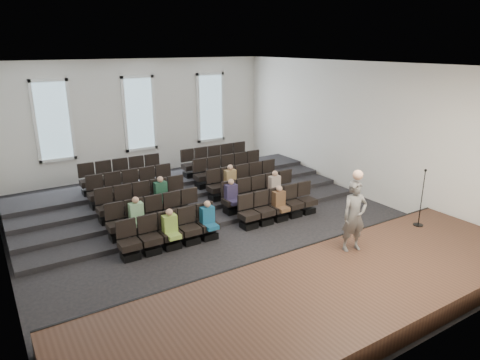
% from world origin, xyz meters
% --- Properties ---
extents(ground, '(14.00, 14.00, 0.00)m').
position_xyz_m(ground, '(0.00, 0.00, 0.00)').
color(ground, black).
rests_on(ground, ground).
extents(ceiling, '(12.00, 14.00, 0.02)m').
position_xyz_m(ceiling, '(0.00, 0.00, 5.01)').
color(ceiling, white).
rests_on(ceiling, ground).
extents(wall_back, '(12.00, 0.04, 5.00)m').
position_xyz_m(wall_back, '(0.00, 7.02, 2.50)').
color(wall_back, silver).
rests_on(wall_back, ground).
extents(wall_front, '(12.00, 0.04, 5.00)m').
position_xyz_m(wall_front, '(0.00, -7.02, 2.50)').
color(wall_front, silver).
rests_on(wall_front, ground).
extents(wall_right, '(0.04, 14.00, 5.00)m').
position_xyz_m(wall_right, '(6.02, 0.00, 2.50)').
color(wall_right, silver).
rests_on(wall_right, ground).
extents(stage, '(11.80, 3.60, 0.50)m').
position_xyz_m(stage, '(0.00, -5.10, 0.25)').
color(stage, '#442A1D').
rests_on(stage, ground).
extents(stage_lip, '(11.80, 0.06, 0.52)m').
position_xyz_m(stage_lip, '(0.00, -3.33, 0.25)').
color(stage_lip, black).
rests_on(stage_lip, ground).
extents(risers, '(11.80, 4.80, 0.60)m').
position_xyz_m(risers, '(0.00, 3.17, 0.20)').
color(risers, black).
rests_on(risers, ground).
extents(seating_rows, '(6.80, 4.70, 1.67)m').
position_xyz_m(seating_rows, '(-0.00, 1.54, 0.68)').
color(seating_rows, black).
rests_on(seating_rows, ground).
extents(windows, '(8.44, 0.10, 3.24)m').
position_xyz_m(windows, '(0.00, 6.95, 2.70)').
color(windows, white).
rests_on(windows, wall_back).
extents(audience, '(5.45, 2.64, 1.10)m').
position_xyz_m(audience, '(0.00, 0.32, 0.81)').
color(audience, '#8EB448').
rests_on(audience, seating_rows).
extents(speaker, '(0.76, 0.59, 1.85)m').
position_xyz_m(speaker, '(1.61, -4.09, 1.42)').
color(speaker, '#5C5A57').
rests_on(speaker, stage).
extents(mic_stand, '(0.29, 0.29, 1.72)m').
position_xyz_m(mic_stand, '(4.42, -4.03, 1.01)').
color(mic_stand, black).
rests_on(mic_stand, stage).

